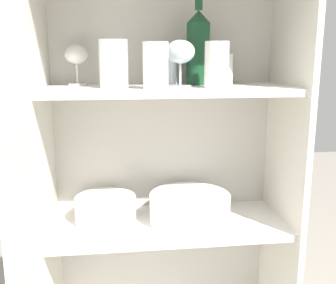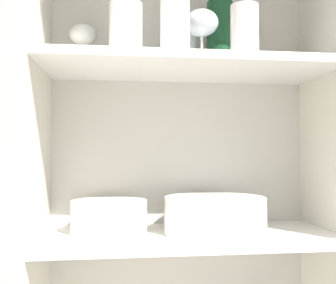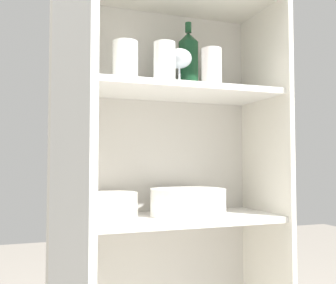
{
  "view_description": "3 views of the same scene",
  "coord_description": "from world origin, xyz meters",
  "views": [
    {
      "loc": [
        -0.14,
        -1.01,
        1.32
      ],
      "look_at": [
        -0.0,
        0.17,
        1.05
      ],
      "focal_mm": 42.0,
      "sensor_mm": 36.0,
      "label": 1
    },
    {
      "loc": [
        -0.17,
        -0.83,
        1.0
      ],
      "look_at": [
        -0.05,
        0.18,
        1.03
      ],
      "focal_mm": 42.0,
      "sensor_mm": 36.0,
      "label": 2
    },
    {
      "loc": [
        -0.44,
        -1.09,
        0.98
      ],
      "look_at": [
        0.01,
        0.17,
        1.05
      ],
      "focal_mm": 42.0,
      "sensor_mm": 36.0,
      "label": 3
    }
  ],
  "objects": [
    {
      "name": "mixing_bowl_large",
      "position": [
        -0.2,
        0.18,
        0.84
      ],
      "size": [
        0.19,
        0.19,
        0.08
      ],
      "color": "silver",
      "rests_on": "shelf_board_middle"
    },
    {
      "name": "wine_glass_0",
      "position": [
        -0.27,
        0.24,
        1.31
      ],
      "size": [
        0.07,
        0.07,
        0.12
      ],
      "color": "white",
      "rests_on": "shelf_board_upper"
    },
    {
      "name": "tumbler_glass_2",
      "position": [
        -0.05,
        0.06,
        1.29
      ],
      "size": [
        0.07,
        0.07,
        0.13
      ],
      "color": "white",
      "rests_on": "shelf_board_upper"
    },
    {
      "name": "tumbler_glass_1",
      "position": [
        -0.0,
        0.21,
        1.28
      ],
      "size": [
        0.07,
        0.07,
        0.11
      ],
      "color": "white",
      "rests_on": "shelf_board_upper"
    },
    {
      "name": "plate_stack_white",
      "position": [
        0.07,
        0.14,
        0.84
      ],
      "size": [
        0.25,
        0.25,
        0.09
      ],
      "color": "white",
      "rests_on": "shelf_board_middle"
    },
    {
      "name": "shelf_board_upper",
      "position": [
        0.0,
        0.15,
        1.22
      ],
      "size": [
        0.73,
        0.29,
        0.02
      ],
      "primitive_type": "cube",
      "color": "white"
    },
    {
      "name": "cupboard_side_right",
      "position": [
        0.37,
        0.15,
        0.77
      ],
      "size": [
        0.02,
        0.33,
        1.54
      ],
      "primitive_type": "cube",
      "color": "silver",
      "rests_on": "ground_plane"
    },
    {
      "name": "tumbler_glass_0",
      "position": [
        0.18,
        0.21,
        1.27
      ],
      "size": [
        0.06,
        0.06,
        0.09
      ],
      "color": "white",
      "rests_on": "shelf_board_upper"
    },
    {
      "name": "tumbler_glass_4",
      "position": [
        0.12,
        0.07,
        1.29
      ],
      "size": [
        0.07,
        0.07,
        0.13
      ],
      "color": "silver",
      "rests_on": "shelf_board_upper"
    },
    {
      "name": "wine_glass_1",
      "position": [
        0.03,
        0.13,
        1.32
      ],
      "size": [
        0.08,
        0.08,
        0.13
      ],
      "color": "white",
      "rests_on": "shelf_board_upper"
    },
    {
      "name": "cupboard_back_panel",
      "position": [
        0.0,
        0.3,
        0.77
      ],
      "size": [
        0.76,
        0.02,
        1.54
      ],
      "primitive_type": "cube",
      "color": "silver",
      "rests_on": "ground_plane"
    },
    {
      "name": "shelf_board_middle",
      "position": [
        0.0,
        0.15,
        0.79
      ],
      "size": [
        0.73,
        0.29,
        0.02
      ],
      "primitive_type": "cube",
      "color": "white"
    },
    {
      "name": "cupboard_door",
      "position": [
        -0.36,
        -0.21,
        0.77
      ],
      "size": [
        0.06,
        0.38,
        1.54
      ],
      "color": "silver",
      "rests_on": "ground_plane"
    },
    {
      "name": "tumbler_glass_3",
      "position": [
        -0.16,
        0.11,
        1.29
      ],
      "size": [
        0.08,
        0.08,
        0.13
      ],
      "color": "white",
      "rests_on": "shelf_board_upper"
    },
    {
      "name": "cupboard_side_left",
      "position": [
        -0.37,
        0.15,
        0.77
      ],
      "size": [
        0.02,
        0.33,
        1.54
      ],
      "primitive_type": "cube",
      "color": "silver",
      "rests_on": "ground_plane"
    },
    {
      "name": "wine_bottle",
      "position": [
        0.1,
        0.21,
        1.34
      ],
      "size": [
        0.07,
        0.07,
        0.26
      ],
      "color": "#194728",
      "rests_on": "shelf_board_upper"
    }
  ]
}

